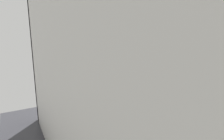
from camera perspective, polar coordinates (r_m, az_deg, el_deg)
The scene contains 9 objects.
wall_back at distance 4.67m, azimuth 14.12°, elevation 8.69°, with size 5.50×0.27×2.70m.
wall_left at distance 1.75m, azimuth -13.24°, elevation 1.94°, with size 0.12×3.73×2.70m, color beige.
bath_mat at distance 3.28m, azimuth -7.26°, elevation -17.64°, with size 0.68×0.44×0.01m, color #9E9993.
vanity_sink_left at distance 3.61m, azimuth -10.68°, elevation -8.17°, with size 0.72×0.45×0.72m.
tap_on_left_sink at distance 3.63m, azimuth -11.68°, elevation -1.28°, with size 0.03×0.13×0.11m.
toilet at distance 3.96m, azimuth 2.83°, elevation -6.11°, with size 0.48×0.62×1.00m.
toothbrush_cup at distance 3.55m, azimuth -15.95°, elevation -2.05°, with size 0.07×0.07×0.20m.
soap_dispenser at distance 3.71m, azimuth -7.38°, elevation -0.65°, with size 0.06×0.06×0.19m.
folded_hand_towel at distance 3.37m, azimuth -10.97°, elevation -3.21°, with size 0.22×0.16×0.04m, color white.
Camera 1 is at (-3.12, -1.67, 1.68)m, focal length 32.30 mm.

